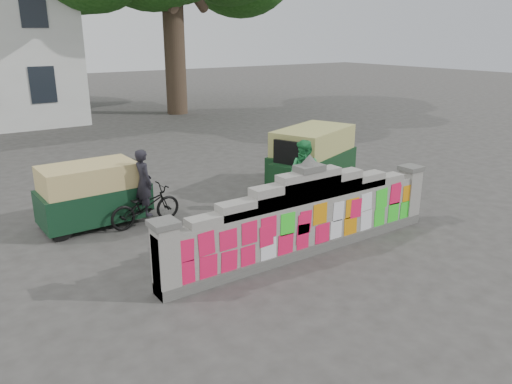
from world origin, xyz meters
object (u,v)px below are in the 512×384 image
Objects in this scene: pedestrian at (305,176)px; rickshaw_left at (93,194)px; cyclist_rider at (144,193)px; rickshaw_right at (311,158)px; cyclist_bike at (145,206)px.

rickshaw_left is at bearing -134.69° from pedestrian.
cyclist_rider reaches higher than rickshaw_left.
pedestrian is 0.55× the size of rickshaw_right.
pedestrian is 0.68× the size of rickshaw_left.
cyclist_rider is 4.86m from rickshaw_right.
cyclist_rider is 3.81m from pedestrian.
rickshaw_right reaches higher than rickshaw_left.
cyclist_bike is at bearing -131.32° from pedestrian.
cyclist_rider is at bearing -131.32° from pedestrian.
pedestrian is at bearing -115.44° from cyclist_bike.
cyclist_rider reaches higher than cyclist_bike.
cyclist_bike is 1.12× the size of cyclist_rider.
rickshaw_left is at bearing 50.02° from cyclist_rider.
rickshaw_right is at bearing -95.70° from cyclist_bike.
pedestrian is at bearing -25.23° from rickshaw_left.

